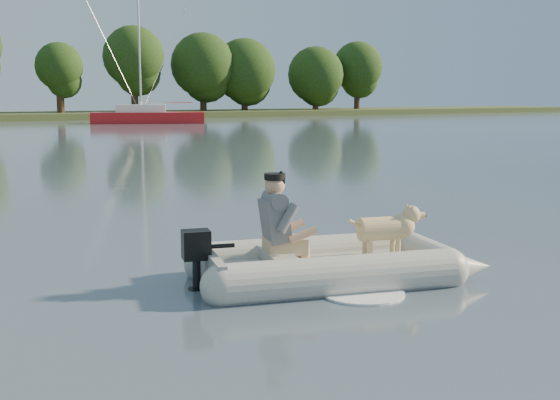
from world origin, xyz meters
TOP-DOWN VIEW (x-y plane):
  - water at (0.00, 0.00)m, footprint 160.00×160.00m
  - treeline at (9.02, 61.06)m, footprint 90.47×7.35m
  - dinghy at (0.32, 0.11)m, footprint 5.68×4.74m
  - man at (-0.37, 0.34)m, footprint 0.89×0.81m
  - dog at (0.99, -0.01)m, footprint 1.02×0.57m
  - outboard_motor at (-1.35, 0.53)m, footprint 0.49×0.40m
  - sailboat at (14.97, 47.29)m, footprint 9.19×5.79m

SIDE VIEW (x-z plane):
  - water at x=0.00m, z-range 0.00..0.00m
  - outboard_motor at x=-1.35m, z-range -0.09..0.73m
  - sailboat at x=14.97m, z-range -5.55..6.62m
  - dog at x=0.99m, z-range 0.22..0.86m
  - dinghy at x=0.32m, z-range -0.10..1.33m
  - man at x=-0.37m, z-range 0.25..1.37m
  - treeline at x=9.02m, z-range 0.68..9.95m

